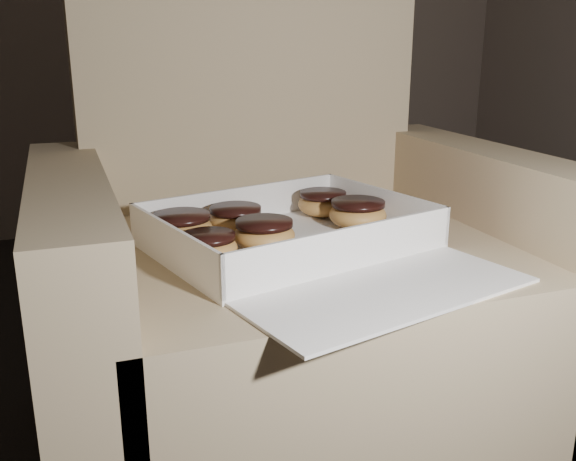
{
  "coord_description": "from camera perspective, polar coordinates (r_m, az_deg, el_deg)",
  "views": [
    {
      "loc": [
        0.13,
        -0.31,
        0.75
      ],
      "look_at": [
        0.48,
        0.65,
        0.44
      ],
      "focal_mm": 40.0,
      "sensor_mm": 36.0,
      "label": 1
    }
  ],
  "objects": [
    {
      "name": "donut_a",
      "position": [
        0.98,
        -7.04,
        -1.39
      ],
      "size": [
        0.09,
        0.09,
        0.04
      ],
      "color": "#CA8D46",
      "rests_on": "bakery_box"
    },
    {
      "name": "donut_d",
      "position": [
        1.03,
        -2.11,
        -0.3
      ],
      "size": [
        0.1,
        0.1,
        0.05
      ],
      "color": "#CA8D46",
      "rests_on": "bakery_box"
    },
    {
      "name": "crumb_a",
      "position": [
        1.04,
        7.19,
        -1.66
      ],
      "size": [
        0.01,
        0.01,
        0.0
      ],
      "primitive_type": "ellipsoid",
      "color": "black",
      "rests_on": "bakery_box"
    },
    {
      "name": "crumb_b",
      "position": [
        0.89,
        -5.59,
        -4.73
      ],
      "size": [
        0.01,
        0.01,
        0.0
      ],
      "primitive_type": "ellipsoid",
      "color": "black",
      "rests_on": "bakery_box"
    },
    {
      "name": "crumb_d",
      "position": [
        0.97,
        3.8,
        -2.79
      ],
      "size": [
        0.01,
        0.01,
        0.0
      ],
      "primitive_type": "ellipsoid",
      "color": "black",
      "rests_on": "bakery_box"
    },
    {
      "name": "donut_e",
      "position": [
        1.12,
        -4.68,
        1.04
      ],
      "size": [
        0.1,
        0.1,
        0.05
      ],
      "color": "#CA8D46",
      "rests_on": "bakery_box"
    },
    {
      "name": "bakery_box",
      "position": [
        1.04,
        1.56,
        -1.3
      ],
      "size": [
        0.53,
        0.59,
        0.07
      ],
      "rotation": [
        0.0,
        0.0,
        0.25
      ],
      "color": "white",
      "rests_on": "armchair"
    },
    {
      "name": "donut_b",
      "position": [
        1.15,
        6.23,
        1.52
      ],
      "size": [
        0.1,
        0.1,
        0.05
      ],
      "color": "#CA8D46",
      "rests_on": "bakery_box"
    },
    {
      "name": "crumb_c",
      "position": [
        0.99,
        -5.61,
        -2.49
      ],
      "size": [
        0.01,
        0.01,
        0.0
      ],
      "primitive_type": "ellipsoid",
      "color": "black",
      "rests_on": "bakery_box"
    },
    {
      "name": "donut_c",
      "position": [
        1.22,
        3.11,
        2.47
      ],
      "size": [
        0.09,
        0.09,
        0.05
      ],
      "color": "#CA8D46",
      "rests_on": "bakery_box"
    },
    {
      "name": "armchair",
      "position": [
        1.2,
        0.35,
        -5.51
      ],
      "size": [
        0.87,
        0.74,
        0.91
      ],
      "color": "tan",
      "rests_on": "floor"
    },
    {
      "name": "donut_f",
      "position": [
        1.07,
        -9.43,
        0.26
      ],
      "size": [
        0.1,
        0.1,
        0.05
      ],
      "color": "#CA8D46",
      "rests_on": "bakery_box"
    }
  ]
}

